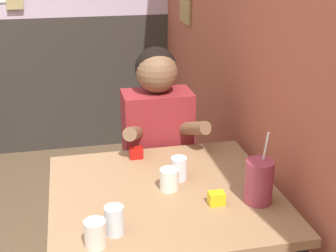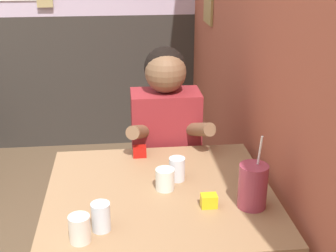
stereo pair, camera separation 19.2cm
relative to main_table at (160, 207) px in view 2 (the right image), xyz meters
The scene contains 10 objects.
brick_wall_right 1.26m from the main_table, 61.21° to the left, with size 0.08×4.46×2.70m.
main_table is the anchor object (origin of this frame).
person_seated 0.56m from the main_table, 81.78° to the left, with size 0.42×0.40×1.18m.
cocktail_pitcher 0.39m from the main_table, 23.91° to the right, with size 0.11×0.11×0.29m.
glass_near_pitcher 0.17m from the main_table, 48.55° to the left, with size 0.07×0.07×0.10m.
glass_center 0.12m from the main_table, 38.28° to the left, with size 0.08×0.08×0.09m.
glass_far_side 0.43m from the main_table, 134.21° to the right, with size 0.07×0.07×0.09m.
glass_by_brick 0.35m from the main_table, 132.87° to the right, with size 0.07×0.07×0.10m.
condiment_ketchup 0.35m from the main_table, 100.90° to the left, with size 0.06×0.04×0.05m.
condiment_mustard 0.24m from the main_table, 37.95° to the right, with size 0.06×0.04×0.05m.
Camera 2 is at (0.84, -1.31, 1.66)m, focal length 50.00 mm.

